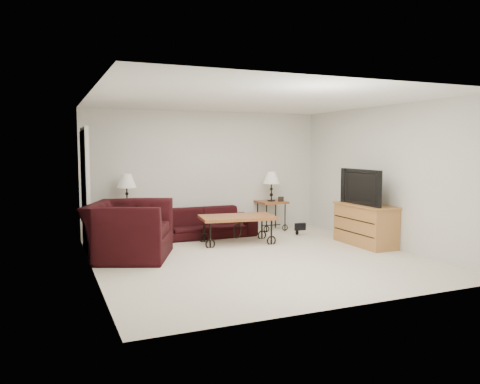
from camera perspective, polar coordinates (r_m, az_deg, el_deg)
name	(u,v)px	position (r m, az deg, el deg)	size (l,w,h in m)	color
ground	(257,258)	(7.58, 2.07, -8.01)	(5.00, 5.00, 0.00)	beige
wall_back	(206,172)	(9.71, -4.13, 2.39)	(5.00, 0.02, 2.50)	silver
wall_front	(354,195)	(5.24, 13.72, -0.32)	(5.00, 0.02, 2.50)	silver
wall_left	(92,185)	(6.73, -17.57, 0.82)	(0.02, 5.00, 2.50)	silver
wall_right	(384,176)	(8.74, 17.14, 1.83)	(0.02, 5.00, 2.50)	silver
ceiling	(258,100)	(7.41, 2.14, 11.15)	(5.00, 5.00, 0.00)	white
doorway	(85,191)	(8.39, -18.37, 0.08)	(0.08, 0.94, 2.04)	black
sofa	(206,223)	(9.30, -4.22, -3.73)	(1.95, 0.76, 0.57)	black
side_table_left	(128,224)	(9.12, -13.51, -3.84)	(0.58, 0.58, 0.63)	#996127
side_table_right	(271,216)	(10.05, 3.81, -2.88)	(0.57, 0.57, 0.63)	#996127
lamp_left	(127,191)	(9.04, -13.59, 0.13)	(0.36, 0.36, 0.63)	black
lamp_right	(271,186)	(9.98, 3.84, 0.68)	(0.35, 0.35, 0.63)	black
photo_frame_left	(120,206)	(8.89, -14.35, -1.68)	(0.13, 0.02, 0.11)	black
photo_frame_right	(281,199)	(9.94, 4.99, -0.86)	(0.13, 0.02, 0.10)	black
coffee_table	(237,229)	(8.67, -0.33, -4.58)	(1.36, 0.73, 0.51)	#996127
armchair	(129,230)	(7.70, -13.31, -4.55)	(1.38, 1.20, 0.90)	black
throw_pillow	(139,226)	(7.66, -12.15, -4.02)	(0.41, 0.11, 0.41)	#C84C19
tv_stand	(365,225)	(8.79, 14.99, -3.87)	(0.51, 1.24, 0.74)	#A36C3C
television	(365,187)	(8.69, 15.00, 0.61)	(1.11, 0.15, 0.64)	black
backpack	(297,224)	(9.55, 6.96, -3.86)	(0.35, 0.27, 0.45)	black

